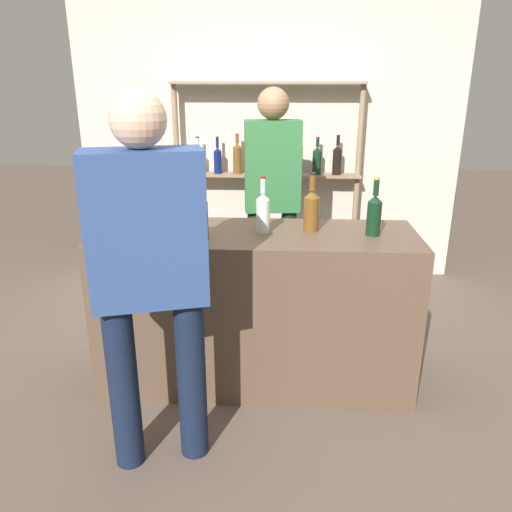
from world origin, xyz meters
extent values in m
plane|color=brown|center=(0.00, 0.00, 0.00)|extent=(16.00, 16.00, 0.00)
cube|color=brown|center=(0.00, 0.00, 0.48)|extent=(1.86, 0.63, 0.96)
cube|color=beige|center=(0.00, 1.92, 1.40)|extent=(3.46, 0.12, 2.80)
cylinder|color=#897056|center=(-0.81, 1.74, 0.89)|extent=(0.05, 0.05, 1.77)
cylinder|color=#897056|center=(0.81, 1.74, 0.89)|extent=(0.05, 0.05, 1.77)
cube|color=#897056|center=(0.00, 1.74, 1.76)|extent=(1.67, 0.18, 0.02)
cube|color=#897056|center=(0.00, 1.74, 0.97)|extent=(1.67, 0.18, 0.02)
cylinder|color=silver|center=(-0.62, 1.74, 1.08)|extent=(0.08, 0.08, 0.19)
cone|color=silver|center=(-0.62, 1.74, 1.19)|extent=(0.08, 0.08, 0.03)
cylinder|color=silver|center=(-0.62, 1.74, 1.25)|extent=(0.03, 0.03, 0.09)
cylinder|color=black|center=(-0.62, 1.74, 1.30)|extent=(0.03, 0.03, 0.01)
cylinder|color=#0F1956|center=(-0.44, 1.74, 1.08)|extent=(0.07, 0.07, 0.20)
cone|color=#0F1956|center=(-0.44, 1.74, 1.20)|extent=(0.07, 0.07, 0.03)
cylinder|color=#0F1956|center=(-0.44, 1.74, 1.26)|extent=(0.03, 0.03, 0.10)
cylinder|color=gold|center=(-0.44, 1.74, 1.32)|extent=(0.03, 0.03, 0.01)
cylinder|color=brown|center=(-0.27, 1.74, 1.10)|extent=(0.08, 0.08, 0.23)
cone|color=brown|center=(-0.27, 1.74, 1.24)|extent=(0.08, 0.08, 0.04)
cylinder|color=brown|center=(-0.27, 1.74, 1.29)|extent=(0.03, 0.03, 0.07)
cylinder|color=maroon|center=(-0.27, 1.74, 1.33)|extent=(0.03, 0.03, 0.01)
cylinder|color=brown|center=(-0.09, 1.74, 1.10)|extent=(0.07, 0.07, 0.23)
cone|color=brown|center=(-0.09, 1.74, 1.23)|extent=(0.07, 0.07, 0.03)
cylinder|color=brown|center=(-0.09, 1.74, 1.30)|extent=(0.03, 0.03, 0.10)
cylinder|color=black|center=(-0.09, 1.74, 1.35)|extent=(0.03, 0.03, 0.01)
cylinder|color=black|center=(0.09, 1.74, 1.10)|extent=(0.07, 0.07, 0.23)
cone|color=black|center=(0.09, 1.74, 1.23)|extent=(0.07, 0.07, 0.03)
cylinder|color=black|center=(0.09, 1.74, 1.29)|extent=(0.03, 0.03, 0.08)
cylinder|color=gold|center=(0.09, 1.74, 1.33)|extent=(0.03, 0.03, 0.01)
cylinder|color=#0F1956|center=(0.27, 1.74, 1.08)|extent=(0.07, 0.07, 0.19)
cone|color=#0F1956|center=(0.27, 1.74, 1.19)|extent=(0.07, 0.07, 0.03)
cylinder|color=#0F1956|center=(0.27, 1.74, 1.25)|extent=(0.03, 0.03, 0.08)
cylinder|color=#232328|center=(0.27, 1.74, 1.30)|extent=(0.03, 0.03, 0.01)
cylinder|color=black|center=(0.44, 1.74, 1.09)|extent=(0.08, 0.08, 0.21)
cone|color=black|center=(0.44, 1.74, 1.21)|extent=(0.08, 0.08, 0.04)
cylinder|color=black|center=(0.44, 1.74, 1.26)|extent=(0.03, 0.03, 0.08)
cylinder|color=maroon|center=(0.44, 1.74, 1.31)|extent=(0.03, 0.03, 0.01)
cylinder|color=black|center=(0.62, 1.74, 1.09)|extent=(0.08, 0.08, 0.22)
cone|color=black|center=(0.62, 1.74, 1.22)|extent=(0.08, 0.08, 0.04)
cylinder|color=black|center=(0.62, 1.74, 1.28)|extent=(0.03, 0.03, 0.08)
cylinder|color=black|center=(0.62, 1.74, 1.33)|extent=(0.03, 0.03, 0.01)
cylinder|color=brown|center=(0.32, 0.07, 1.06)|extent=(0.09, 0.09, 0.19)
cone|color=brown|center=(0.32, 0.07, 1.17)|extent=(0.09, 0.09, 0.04)
cylinder|color=brown|center=(0.32, 0.07, 1.24)|extent=(0.03, 0.03, 0.09)
cylinder|color=black|center=(0.32, 0.07, 1.29)|extent=(0.04, 0.04, 0.01)
cylinder|color=black|center=(-0.29, -0.14, 1.06)|extent=(0.07, 0.07, 0.21)
cone|color=black|center=(-0.29, -0.14, 1.18)|extent=(0.07, 0.07, 0.03)
cylinder|color=black|center=(-0.29, -0.14, 1.24)|extent=(0.03, 0.03, 0.08)
cylinder|color=gold|center=(-0.29, -0.14, 1.28)|extent=(0.03, 0.03, 0.01)
cylinder|color=silver|center=(0.04, 0.00, 1.06)|extent=(0.08, 0.08, 0.19)
cone|color=silver|center=(0.04, 0.00, 1.17)|extent=(0.08, 0.08, 0.03)
cylinder|color=silver|center=(0.04, 0.00, 1.23)|extent=(0.03, 0.03, 0.09)
cylinder|color=maroon|center=(0.04, 0.00, 1.28)|extent=(0.03, 0.03, 0.01)
cylinder|color=black|center=(-0.74, -0.21, 1.08)|extent=(0.07, 0.07, 0.23)
cone|color=black|center=(-0.74, -0.21, 1.21)|extent=(0.07, 0.07, 0.03)
cylinder|color=black|center=(-0.74, -0.21, 1.26)|extent=(0.03, 0.03, 0.07)
cylinder|color=#232328|center=(-0.74, -0.21, 1.31)|extent=(0.03, 0.03, 0.01)
cylinder|color=silver|center=(-0.75, -0.12, 1.05)|extent=(0.08, 0.08, 0.19)
cone|color=silver|center=(-0.75, -0.12, 1.17)|extent=(0.08, 0.08, 0.04)
cylinder|color=silver|center=(-0.75, -0.12, 1.23)|extent=(0.03, 0.03, 0.08)
cylinder|color=#232328|center=(-0.75, -0.12, 1.27)|extent=(0.03, 0.03, 0.01)
cylinder|color=black|center=(0.66, -0.01, 1.06)|extent=(0.08, 0.08, 0.19)
cone|color=black|center=(0.66, -0.01, 1.17)|extent=(0.08, 0.08, 0.04)
cylinder|color=black|center=(0.66, -0.01, 1.23)|extent=(0.03, 0.03, 0.09)
cylinder|color=gold|center=(0.66, -0.01, 1.28)|extent=(0.03, 0.03, 0.01)
cylinder|color=silver|center=(-0.44, 0.18, 0.96)|extent=(0.06, 0.06, 0.00)
cylinder|color=silver|center=(-0.44, 0.18, 1.00)|extent=(0.01, 0.01, 0.08)
cone|color=silver|center=(-0.44, 0.18, 1.08)|extent=(0.07, 0.07, 0.08)
cylinder|color=black|center=(-0.63, 0.12, 1.07)|extent=(0.19, 0.19, 0.23)
cylinder|color=black|center=(-0.63, 0.12, 1.19)|extent=(0.20, 0.20, 0.01)
cylinder|color=silver|center=(-0.63, -0.16, 1.02)|extent=(0.14, 0.14, 0.12)
sphere|color=tan|center=(-0.66, -0.20, 0.97)|extent=(0.02, 0.02, 0.02)
sphere|color=tan|center=(-0.61, -0.13, 0.99)|extent=(0.02, 0.02, 0.02)
sphere|color=tan|center=(-0.58, -0.16, 1.01)|extent=(0.02, 0.02, 0.02)
sphere|color=tan|center=(-0.65, -0.14, 1.02)|extent=(0.02, 0.02, 0.02)
sphere|color=tan|center=(-0.67, -0.17, 1.01)|extent=(0.02, 0.02, 0.02)
cylinder|color=black|center=(-0.06, 0.95, 0.42)|extent=(0.12, 0.12, 0.85)
cylinder|color=black|center=(0.20, 0.98, 0.42)|extent=(0.12, 0.12, 0.85)
cube|color=#2D6B38|center=(0.07, 0.96, 1.18)|extent=(0.43, 0.23, 0.67)
sphere|color=#936B4C|center=(0.07, 0.96, 1.63)|extent=(0.23, 0.23, 0.23)
cylinder|color=#121C33|center=(-0.27, -0.69, 0.43)|extent=(0.14, 0.14, 0.85)
cylinder|color=#121C33|center=(-0.58, -0.78, 0.43)|extent=(0.14, 0.14, 0.85)
cube|color=navy|center=(-0.43, -0.74, 1.19)|extent=(0.54, 0.35, 0.67)
sphere|color=#DBB293|center=(-0.43, -0.74, 1.64)|extent=(0.23, 0.23, 0.23)
camera|label=1|loc=(0.16, -2.74, 1.80)|focal=35.00mm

